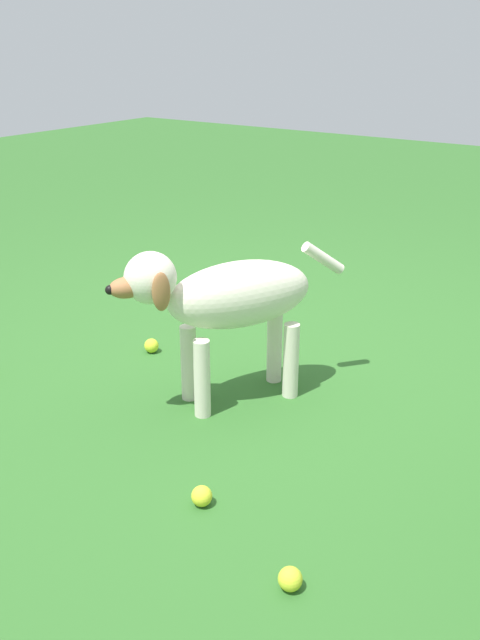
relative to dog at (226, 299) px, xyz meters
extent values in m
plane|color=#2D6026|center=(-0.02, 0.30, -0.43)|extent=(14.00, 14.00, 0.00)
ellipsoid|color=silver|center=(0.03, 0.05, 0.01)|extent=(0.49, 0.61, 0.26)
cylinder|color=silver|center=(-0.01, -0.15, -0.27)|extent=(0.06, 0.06, 0.31)
cylinder|color=silver|center=(-0.13, -0.08, -0.27)|extent=(0.06, 0.06, 0.31)
cylinder|color=silver|center=(0.19, 0.17, -0.27)|extent=(0.06, 0.06, 0.31)
cylinder|color=silver|center=(0.06, 0.25, -0.27)|extent=(0.06, 0.06, 0.31)
ellipsoid|color=silver|center=(-0.15, -0.25, 0.13)|extent=(0.25, 0.25, 0.19)
ellipsoid|color=#9E663D|center=(-0.19, -0.32, 0.10)|extent=(0.14, 0.16, 0.08)
sphere|color=black|center=(-0.23, -0.38, 0.10)|extent=(0.03, 0.03, 0.03)
ellipsoid|color=#9E663D|center=(-0.07, -0.29, 0.10)|extent=(0.06, 0.07, 0.14)
ellipsoid|color=#9E663D|center=(-0.22, -0.20, 0.10)|extent=(0.06, 0.07, 0.14)
cylinder|color=silver|center=(0.21, 0.36, 0.11)|extent=(0.14, 0.19, 0.15)
sphere|color=#CDDE2E|center=(-0.54, 0.16, -0.40)|extent=(0.07, 0.07, 0.07)
sphere|color=#C8D530|center=(0.73, -0.73, -0.40)|extent=(0.07, 0.07, 0.07)
sphere|color=yellow|center=(0.33, -0.59, -0.40)|extent=(0.07, 0.07, 0.07)
camera|label=1|loc=(1.43, -1.96, 0.93)|focal=38.66mm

